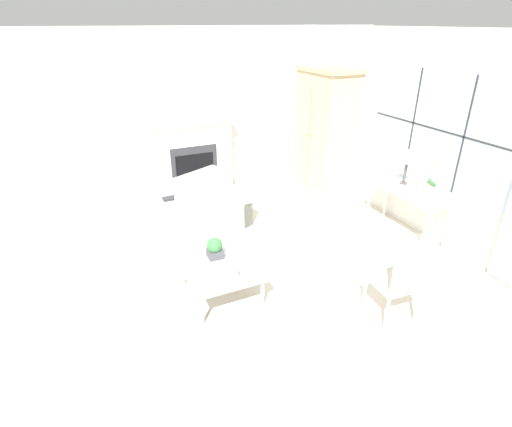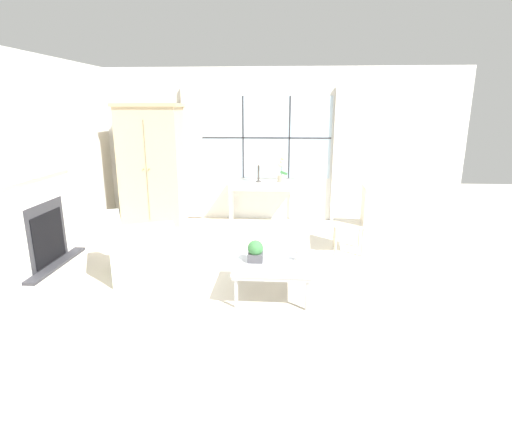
{
  "view_description": "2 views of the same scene",
  "coord_description": "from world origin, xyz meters",
  "px_view_note": "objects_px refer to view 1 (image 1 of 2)",
  "views": [
    {
      "loc": [
        3.81,
        -1.46,
        2.87
      ],
      "look_at": [
        -0.15,
        0.37,
        0.76
      ],
      "focal_mm": 28.0,
      "sensor_mm": 36.0,
      "label": 1
    },
    {
      "loc": [
        0.34,
        -4.49,
        2.11
      ],
      "look_at": [
        -0.0,
        0.3,
        0.82
      ],
      "focal_mm": 28.0,
      "sensor_mm": 36.0,
      "label": 2
    }
  ],
  "objects_px": {
    "coffee_table": "(220,269)",
    "potted_plant_small": "(215,248)",
    "table_lamp": "(408,157)",
    "potted_orchid": "(430,181)",
    "pillar_candle": "(235,274)",
    "armoire": "(325,131)",
    "side_chair_wooden": "(402,277)",
    "fireplace": "(192,152)",
    "console_table": "(409,191)",
    "armchair_upholstered": "(213,209)"
  },
  "relations": [
    {
      "from": "fireplace",
      "to": "coffee_table",
      "type": "xyz_separation_m",
      "value": [
        3.14,
        -0.65,
        -0.4
      ]
    },
    {
      "from": "console_table",
      "to": "coffee_table",
      "type": "bearing_deg",
      "value": -84.84
    },
    {
      "from": "table_lamp",
      "to": "potted_plant_small",
      "type": "height_order",
      "value": "table_lamp"
    },
    {
      "from": "console_table",
      "to": "potted_orchid",
      "type": "relative_size",
      "value": 2.68
    },
    {
      "from": "side_chair_wooden",
      "to": "pillar_candle",
      "type": "bearing_deg",
      "value": -121.74
    },
    {
      "from": "armoire",
      "to": "table_lamp",
      "type": "xyz_separation_m",
      "value": [
        1.94,
        0.05,
        0.09
      ]
    },
    {
      "from": "console_table",
      "to": "pillar_candle",
      "type": "bearing_deg",
      "value": -79.06
    },
    {
      "from": "table_lamp",
      "to": "side_chair_wooden",
      "type": "xyz_separation_m",
      "value": [
        1.53,
        -1.42,
        -0.62
      ]
    },
    {
      "from": "armoire",
      "to": "armchair_upholstered",
      "type": "xyz_separation_m",
      "value": [
        0.59,
        -2.36,
        -0.82
      ]
    },
    {
      "from": "side_chair_wooden",
      "to": "coffee_table",
      "type": "xyz_separation_m",
      "value": [
        -1.19,
        -1.5,
        -0.2
      ]
    },
    {
      "from": "potted_plant_small",
      "to": "pillar_candle",
      "type": "relative_size",
      "value": 1.85
    },
    {
      "from": "potted_orchid",
      "to": "armchair_upholstered",
      "type": "xyz_separation_m",
      "value": [
        -1.77,
        -2.45,
        -0.68
      ]
    },
    {
      "from": "fireplace",
      "to": "armoire",
      "type": "height_order",
      "value": "fireplace"
    },
    {
      "from": "coffee_table",
      "to": "potted_plant_small",
      "type": "xyz_separation_m",
      "value": [
        -0.2,
        0.02,
        0.16
      ]
    },
    {
      "from": "armchair_upholstered",
      "to": "pillar_candle",
      "type": "distance_m",
      "value": 2.05
    },
    {
      "from": "console_table",
      "to": "armchair_upholstered",
      "type": "xyz_separation_m",
      "value": [
        -1.43,
        -2.47,
        -0.42
      ]
    },
    {
      "from": "pillar_candle",
      "to": "side_chair_wooden",
      "type": "bearing_deg",
      "value": 58.26
    },
    {
      "from": "fireplace",
      "to": "table_lamp",
      "type": "xyz_separation_m",
      "value": [
        2.79,
        2.27,
        0.42
      ]
    },
    {
      "from": "console_table",
      "to": "table_lamp",
      "type": "bearing_deg",
      "value": -145.44
    },
    {
      "from": "armchair_upholstered",
      "to": "pillar_candle",
      "type": "xyz_separation_m",
      "value": [
        2.0,
        -0.45,
        0.19
      ]
    },
    {
      "from": "side_chair_wooden",
      "to": "potted_plant_small",
      "type": "height_order",
      "value": "side_chair_wooden"
    },
    {
      "from": "pillar_candle",
      "to": "potted_plant_small",
      "type": "bearing_deg",
      "value": -174.55
    },
    {
      "from": "side_chair_wooden",
      "to": "pillar_candle",
      "type": "relative_size",
      "value": 7.58
    },
    {
      "from": "console_table",
      "to": "potted_orchid",
      "type": "distance_m",
      "value": 0.43
    },
    {
      "from": "fireplace",
      "to": "console_table",
      "type": "height_order",
      "value": "fireplace"
    },
    {
      "from": "table_lamp",
      "to": "potted_orchid",
      "type": "distance_m",
      "value": 0.47
    },
    {
      "from": "console_table",
      "to": "table_lamp",
      "type": "xyz_separation_m",
      "value": [
        -0.08,
        -0.05,
        0.49
      ]
    },
    {
      "from": "armoire",
      "to": "potted_plant_small",
      "type": "xyz_separation_m",
      "value": [
        2.09,
        -2.86,
        -0.57
      ]
    },
    {
      "from": "table_lamp",
      "to": "potted_orchid",
      "type": "bearing_deg",
      "value": 4.52
    },
    {
      "from": "armoire",
      "to": "side_chair_wooden",
      "type": "relative_size",
      "value": 2.15
    },
    {
      "from": "fireplace",
      "to": "potted_orchid",
      "type": "xyz_separation_m",
      "value": [
        3.2,
        2.31,
        0.19
      ]
    },
    {
      "from": "fireplace",
      "to": "console_table",
      "type": "relative_size",
      "value": 1.81
    },
    {
      "from": "fireplace",
      "to": "armchair_upholstered",
      "type": "height_order",
      "value": "fireplace"
    },
    {
      "from": "armoire",
      "to": "console_table",
      "type": "relative_size",
      "value": 1.7
    },
    {
      "from": "coffee_table",
      "to": "potted_plant_small",
      "type": "bearing_deg",
      "value": 175.38
    },
    {
      "from": "console_table",
      "to": "pillar_candle",
      "type": "height_order",
      "value": "console_table"
    },
    {
      "from": "coffee_table",
      "to": "potted_plant_small",
      "type": "relative_size",
      "value": 3.5
    },
    {
      "from": "fireplace",
      "to": "table_lamp",
      "type": "distance_m",
      "value": 3.62
    },
    {
      "from": "fireplace",
      "to": "pillar_candle",
      "type": "bearing_deg",
      "value": -9.7
    },
    {
      "from": "fireplace",
      "to": "potted_orchid",
      "type": "bearing_deg",
      "value": 35.77
    },
    {
      "from": "armoire",
      "to": "coffee_table",
      "type": "relative_size",
      "value": 2.52
    },
    {
      "from": "side_chair_wooden",
      "to": "armoire",
      "type": "bearing_deg",
      "value": 158.52
    },
    {
      "from": "fireplace",
      "to": "side_chair_wooden",
      "type": "height_order",
      "value": "fireplace"
    },
    {
      "from": "table_lamp",
      "to": "pillar_candle",
      "type": "xyz_separation_m",
      "value": [
        0.64,
        -2.86,
        -0.72
      ]
    },
    {
      "from": "armoire",
      "to": "side_chair_wooden",
      "type": "height_order",
      "value": "armoire"
    },
    {
      "from": "armoire",
      "to": "armchair_upholstered",
      "type": "relative_size",
      "value": 1.94
    },
    {
      "from": "coffee_table",
      "to": "pillar_candle",
      "type": "height_order",
      "value": "pillar_candle"
    },
    {
      "from": "coffee_table",
      "to": "pillar_candle",
      "type": "distance_m",
      "value": 0.32
    },
    {
      "from": "coffee_table",
      "to": "potted_plant_small",
      "type": "height_order",
      "value": "potted_plant_small"
    },
    {
      "from": "side_chair_wooden",
      "to": "pillar_candle",
      "type": "distance_m",
      "value": 1.7
    }
  ]
}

